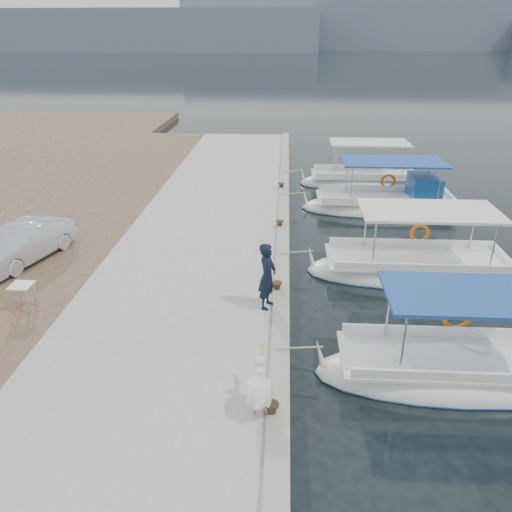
{
  "coord_description": "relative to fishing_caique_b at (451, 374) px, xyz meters",
  "views": [
    {
      "loc": [
        -0.21,
        -10.97,
        7.3
      ],
      "look_at": [
        -1.0,
        2.43,
        1.2
      ],
      "focal_mm": 35.0,
      "sensor_mm": 36.0,
      "label": 1
    }
  ],
  "objects": [
    {
      "name": "ground",
      "position": [
        -3.7,
        1.46,
        -0.13
      ],
      "size": [
        400.0,
        400.0,
        0.0
      ],
      "primitive_type": "plane",
      "color": "black",
      "rests_on": "ground"
    },
    {
      "name": "quay_curb",
      "position": [
        -3.92,
        6.46,
        0.43
      ],
      "size": [
        0.44,
        40.0,
        0.12
      ],
      "primitive_type": "cube",
      "color": "gray",
      "rests_on": "concrete_quay"
    },
    {
      "name": "fishing_caique_e",
      "position": [
        0.11,
        15.65,
        -0.0
      ],
      "size": [
        6.44,
        2.26,
        2.83
      ],
      "color": "white",
      "rests_on": "ground"
    },
    {
      "name": "pelican",
      "position": [
        -4.3,
        -1.93,
        0.92
      ],
      "size": [
        0.47,
        1.34,
        1.05
      ],
      "color": "tan",
      "rests_on": "concrete_quay"
    },
    {
      "name": "parked_car",
      "position": [
        -12.17,
        4.67,
        0.98
      ],
      "size": [
        2.26,
        3.86,
        1.2
      ],
      "primitive_type": "imported",
      "rotation": [
        0.0,
        0.0,
        -0.29
      ],
      "color": "silver",
      "rests_on": "cobblestone_strip"
    },
    {
      "name": "fishing_caique_c",
      "position": [
        0.42,
        5.38,
        -0.0
      ],
      "size": [
        7.08,
        2.44,
        2.83
      ],
      "color": "white",
      "rests_on": "ground"
    },
    {
      "name": "fishing_caique_d",
      "position": [
        0.62,
        11.78,
        0.06
      ],
      "size": [
        7.25,
        2.47,
        2.83
      ],
      "color": "white",
      "rests_on": "ground"
    },
    {
      "name": "distant_hills",
      "position": [
        25.91,
        202.95,
        7.49
      ],
      "size": [
        330.0,
        60.0,
        18.0
      ],
      "color": "slate",
      "rests_on": "ground"
    },
    {
      "name": "folding_table",
      "position": [
        -10.72,
        1.64,
        0.9
      ],
      "size": [
        0.55,
        0.55,
        0.73
      ],
      "color": "silver",
      "rests_on": "cobblestone_strip"
    },
    {
      "name": "fisherman",
      "position": [
        -4.3,
        2.16,
        1.29
      ],
      "size": [
        0.61,
        0.76,
        1.83
      ],
      "primitive_type": "imported",
      "rotation": [
        0.0,
        0.0,
        1.28
      ],
      "color": "black",
      "rests_on": "concrete_quay"
    },
    {
      "name": "fishing_caique_b",
      "position": [
        0.0,
        0.0,
        0.0
      ],
      "size": [
        6.22,
        2.18,
        2.83
      ],
      "color": "white",
      "rests_on": "ground"
    },
    {
      "name": "cobblestone_strip",
      "position": [
        -11.7,
        6.46,
        0.12
      ],
      "size": [
        4.0,
        40.0,
        0.5
      ],
      "primitive_type": "cube",
      "color": "brown",
      "rests_on": "ground"
    },
    {
      "name": "mooring_bollards",
      "position": [
        -4.05,
        2.96,
        0.57
      ],
      "size": [
        0.28,
        20.28,
        0.33
      ],
      "color": "black",
      "rests_on": "concrete_quay"
    },
    {
      "name": "concrete_quay",
      "position": [
        -6.7,
        6.46,
        0.12
      ],
      "size": [
        6.0,
        40.0,
        0.5
      ],
      "primitive_type": "cube",
      "color": "#999A94",
      "rests_on": "ground"
    }
  ]
}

